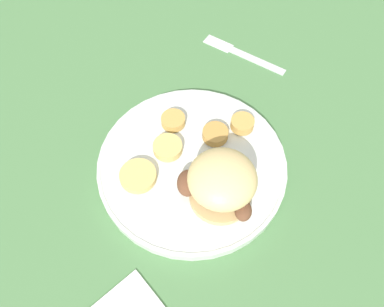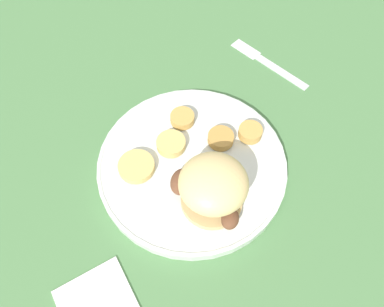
% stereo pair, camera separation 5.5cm
% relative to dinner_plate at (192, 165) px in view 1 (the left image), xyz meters
% --- Properties ---
extents(ground_plane, '(4.00, 4.00, 0.00)m').
position_rel_dinner_plate_xyz_m(ground_plane, '(0.00, 0.00, -0.01)').
color(ground_plane, '#4C7A47').
extents(dinner_plate, '(0.29, 0.29, 0.02)m').
position_rel_dinner_plate_xyz_m(dinner_plate, '(0.00, 0.00, 0.00)').
color(dinner_plate, silver).
rests_on(dinner_plate, ground_plane).
extents(sandwich, '(0.11, 0.11, 0.08)m').
position_rel_dinner_plate_xyz_m(sandwich, '(-0.07, -0.01, 0.05)').
color(sandwich, tan).
rests_on(sandwich, dinner_plate).
extents(potato_round_0, '(0.04, 0.04, 0.01)m').
position_rel_dinner_plate_xyz_m(potato_round_0, '(0.08, -0.00, 0.02)').
color(potato_round_0, tan).
rests_on(potato_round_0, dinner_plate).
extents(potato_round_1, '(0.04, 0.04, 0.02)m').
position_rel_dinner_plate_xyz_m(potato_round_1, '(0.03, -0.10, 0.02)').
color(potato_round_1, tan).
rests_on(potato_round_1, dinner_plate).
extents(potato_round_2, '(0.04, 0.04, 0.01)m').
position_rel_dinner_plate_xyz_m(potato_round_2, '(0.03, -0.05, 0.02)').
color(potato_round_2, '#BC8942').
rests_on(potato_round_2, dinner_plate).
extents(potato_round_3, '(0.05, 0.05, 0.01)m').
position_rel_dinner_plate_xyz_m(potato_round_3, '(0.03, 0.03, 0.02)').
color(potato_round_3, '#DBB766').
rests_on(potato_round_3, dinner_plate).
extents(potato_round_4, '(0.05, 0.05, 0.01)m').
position_rel_dinner_plate_xyz_m(potato_round_4, '(0.01, 0.08, 0.01)').
color(potato_round_4, '#DBB766').
rests_on(potato_round_4, dinner_plate).
extents(fork, '(0.15, 0.11, 0.00)m').
position_rel_dinner_plate_xyz_m(fork, '(0.19, -0.18, -0.01)').
color(fork, silver).
rests_on(fork, ground_plane).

